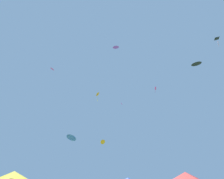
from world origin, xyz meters
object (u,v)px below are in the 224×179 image
at_px(kite_blue_delta, 72,137).
at_px(kite_magenta_box, 155,88).
at_px(kite_orange_diamond, 97,95).
at_px(kite_orange_delta, 103,142).
at_px(kite_magenta_delta, 52,69).
at_px(kite_black_delta, 196,63).
at_px(canopy_tent_yellow, 12,179).
at_px(kite_magenta_diamond, 122,103).
at_px(kite_black_diamond, 217,39).
at_px(kite_purple_delta, 116,47).

bearing_deg(kite_blue_delta, kite_magenta_box, 37.93).
xyz_separation_m(kite_orange_diamond, kite_orange_delta, (1.74, 6.22, -7.86)).
bearing_deg(kite_magenta_delta, kite_black_delta, -18.29).
distance_m(canopy_tent_yellow, kite_magenta_delta, 17.72).
distance_m(kite_blue_delta, kite_orange_diamond, 18.11).
bearing_deg(kite_orange_delta, kite_blue_delta, -102.31).
height_order(kite_magenta_diamond, kite_black_diamond, kite_black_diamond).
relative_size(kite_purple_delta, kite_black_diamond, 0.65).
height_order(kite_magenta_delta, kite_black_diamond, kite_black_diamond).
bearing_deg(kite_orange_diamond, kite_black_diamond, -41.40).
distance_m(canopy_tent_yellow, kite_magenta_box, 29.71).
bearing_deg(kite_black_diamond, kite_orange_diamond, 138.60).
relative_size(kite_orange_diamond, kite_orange_delta, 1.60).
bearing_deg(kite_blue_delta, kite_orange_delta, 77.69).
distance_m(canopy_tent_yellow, kite_black_diamond, 30.01).
bearing_deg(kite_magenta_box, kite_magenta_diamond, -178.55).
xyz_separation_m(kite_purple_delta, kite_orange_delta, (-0.43, 20.01, -6.78)).
bearing_deg(kite_magenta_diamond, kite_black_diamond, -50.04).
xyz_separation_m(canopy_tent_yellow, kite_orange_delta, (8.45, 18.25, 9.12)).
distance_m(kite_black_delta, kite_magenta_box, 14.68).
distance_m(kite_black_delta, kite_blue_delta, 18.31).
height_order(kite_black_delta, kite_black_diamond, kite_black_diamond).
bearing_deg(kite_magenta_box, kite_orange_delta, 148.84).
xyz_separation_m(kite_magenta_diamond, kite_blue_delta, (-7.24, -11.49, -11.06)).
distance_m(kite_magenta_diamond, kite_magenta_delta, 14.52).
xyz_separation_m(kite_magenta_delta, kite_orange_delta, (9.56, 13.35, -7.87)).
distance_m(canopy_tent_yellow, kite_magenta_diamond, 22.02).
bearing_deg(kite_magenta_box, kite_orange_diamond, 178.07).
xyz_separation_m(kite_magenta_delta, kite_magenta_box, (20.56, 6.70, 2.24)).
bearing_deg(kite_black_delta, kite_black_diamond, -14.01).
bearing_deg(canopy_tent_yellow, kite_black_delta, -5.71).
relative_size(kite_black_delta, kite_blue_delta, 1.20).
relative_size(kite_black_delta, kite_magenta_box, 1.19).
height_order(kite_magenta_diamond, kite_purple_delta, kite_purple_delta).
xyz_separation_m(canopy_tent_yellow, kite_purple_delta, (8.88, -1.76, 15.90)).
bearing_deg(kite_magenta_delta, kite_purple_delta, -33.72).
relative_size(kite_magenta_delta, kite_black_diamond, 0.58).
bearing_deg(kite_orange_diamond, canopy_tent_yellow, -119.15).
bearing_deg(kite_black_diamond, kite_magenta_box, 106.39).
bearing_deg(kite_black_diamond, kite_blue_delta, 171.47).
height_order(kite_magenta_diamond, kite_blue_delta, kite_magenta_diamond).
bearing_deg(kite_magenta_box, kite_purple_delta, -128.35).
distance_m(kite_magenta_diamond, kite_black_delta, 15.64).
height_order(kite_black_delta, kite_blue_delta, kite_black_delta).
bearing_deg(kite_black_diamond, kite_magenta_delta, 162.39).
bearing_deg(kite_magenta_delta, kite_black_diamond, -17.61).
xyz_separation_m(kite_black_delta, kite_magenta_delta, (-20.82, 6.88, 3.33)).
bearing_deg(kite_purple_delta, kite_blue_delta, 159.30).
bearing_deg(kite_purple_delta, kite_orange_diamond, 98.92).
bearing_deg(kite_orange_delta, kite_black_delta, -60.91).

